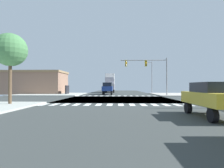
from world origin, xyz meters
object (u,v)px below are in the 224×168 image
(sidewalk_tree, at_px, (10,50))
(sedan_middle_4, at_px, (212,96))
(traffic_signal_mast, at_px, (148,67))
(street_lamp, at_px, (151,74))
(sedan_queued_2, at_px, (111,88))
(box_truck_trailing_1, at_px, (110,83))
(bank_building, at_px, (36,83))
(suv_nearside_1, at_px, (108,87))

(sidewalk_tree, relative_size, sedan_middle_4, 1.46)
(traffic_signal_mast, bearing_deg, street_lamp, 77.81)
(street_lamp, bearing_deg, traffic_signal_mast, -102.19)
(sidewalk_tree, xyz_separation_m, sedan_queued_2, (7.40, 41.35, -3.68))
(street_lamp, distance_m, sidewalk_tree, 30.88)
(sedan_queued_2, relative_size, box_truck_trailing_1, 0.60)
(street_lamp, distance_m, box_truck_trailing_1, 11.17)
(sidewalk_tree, bearing_deg, bank_building, 109.41)
(bank_building, distance_m, sedan_queued_2, 23.98)
(bank_building, bearing_deg, suv_nearside_1, -10.46)
(traffic_signal_mast, xyz_separation_m, sidewalk_tree, (-14.62, -15.72, -0.05))
(suv_nearside_1, height_order, sedan_queued_2, suv_nearside_1)
(sidewalk_tree, xyz_separation_m, suv_nearside_1, (7.40, 20.27, -3.40))
(traffic_signal_mast, xyz_separation_m, sedan_middle_4, (-0.23, -21.43, -3.72))
(suv_nearside_1, xyz_separation_m, sedan_queued_2, (0.00, 21.07, -0.28))
(box_truck_trailing_1, bearing_deg, sedan_queued_2, -90.00)
(bank_building, distance_m, sedan_middle_4, 36.65)
(suv_nearside_1, bearing_deg, street_lamp, -149.19)
(traffic_signal_mast, bearing_deg, bank_building, 161.95)
(suv_nearside_1, xyz_separation_m, sedan_middle_4, (7.00, -25.98, -0.28))
(traffic_signal_mast, distance_m, sidewalk_tree, 21.47)
(street_lamp, bearing_deg, bank_building, -173.73)
(bank_building, bearing_deg, box_truck_trailing_1, 28.60)
(sedan_queued_2, bearing_deg, traffic_signal_mast, 105.75)
(traffic_signal_mast, bearing_deg, box_truck_trailing_1, 114.43)
(bank_building, relative_size, sedan_queued_2, 3.20)
(sidewalk_tree, height_order, suv_nearside_1, sidewalk_tree)
(bank_building, distance_m, suv_nearside_1, 15.85)
(traffic_signal_mast, distance_m, sedan_queued_2, 26.88)
(bank_building, xyz_separation_m, sidewalk_tree, (8.16, -23.15, 2.37))
(traffic_signal_mast, relative_size, box_truck_trailing_1, 1.10)
(suv_nearside_1, bearing_deg, sedan_middle_4, 105.08)
(box_truck_trailing_1, bearing_deg, suv_nearside_1, 90.00)
(street_lamp, relative_size, suv_nearside_1, 1.55)
(street_lamp, height_order, bank_building, street_lamp)
(traffic_signal_mast, relative_size, sedan_middle_4, 1.85)
(sidewalk_tree, bearing_deg, street_lamp, 56.99)
(box_truck_trailing_1, bearing_deg, street_lamp, 148.68)
(suv_nearside_1, relative_size, box_truck_trailing_1, 0.64)
(traffic_signal_mast, bearing_deg, suv_nearside_1, 147.79)
(traffic_signal_mast, distance_m, bank_building, 24.08)
(bank_building, relative_size, sedan_middle_4, 3.20)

